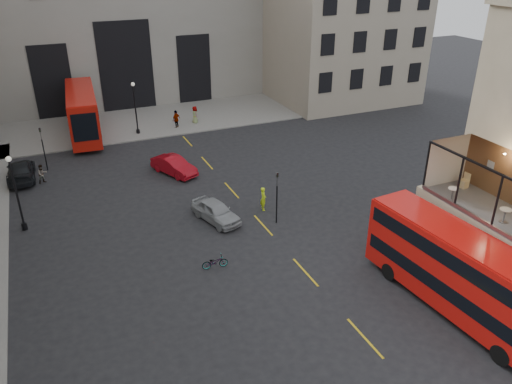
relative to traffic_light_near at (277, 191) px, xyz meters
name	(u,v)px	position (x,y,z in m)	size (l,w,h in m)	color
ground	(398,327)	(1.00, -12.00, -2.42)	(140.00, 140.00, 0.00)	black
host_frontage	(503,260)	(7.50, -12.00, -0.17)	(3.00, 11.00, 4.50)	#BFB08F
cafe_floor	(512,223)	(7.50, -12.00, 2.12)	(3.00, 10.00, 0.10)	slate
gateway	(114,21)	(-4.00, 35.99, 6.96)	(35.00, 10.60, 18.00)	gray
building_right	(333,9)	(21.00, 27.97, 7.97)	(16.60, 18.60, 20.00)	gray
pavement_far	(131,122)	(-5.00, 26.00, -2.36)	(40.00, 12.00, 0.12)	slate
traffic_light_near	(277,191)	(0.00, 0.00, 0.00)	(0.16, 0.20, 3.80)	black
traffic_light_far	(43,144)	(-14.00, 16.00, 0.00)	(0.16, 0.20, 3.80)	black
street_lamp_a	(18,198)	(-16.00, 6.00, -0.03)	(0.36, 0.36, 5.33)	black
street_lamp_b	(136,112)	(-5.00, 22.00, -0.03)	(0.36, 0.36, 5.33)	black
bus_near	(459,269)	(4.50, -11.92, 0.05)	(3.43, 11.20, 4.40)	red
bus_far	(83,111)	(-9.89, 23.73, 0.18)	(3.51, 11.78, 4.63)	#B3150C
car_a	(216,211)	(-3.71, 1.97, -1.71)	(1.70, 4.22, 1.44)	#919599
car_b	(174,166)	(-4.25, 10.91, -1.69)	(1.55, 4.45, 1.47)	#9A0914
car_c	(21,171)	(-16.00, 14.90, -1.68)	(2.08, 5.12, 1.49)	black
bicycle	(215,262)	(-5.71, -3.43, -2.01)	(0.54, 1.56, 0.82)	gray
cyclist	(263,199)	(-0.05, 2.10, -1.54)	(0.65, 0.43, 1.78)	#D3FF1A
pedestrian_a	(42,174)	(-14.43, 13.42, -1.64)	(0.76, 0.60, 1.57)	gray
pedestrian_b	(93,127)	(-9.22, 23.12, -1.45)	(1.26, 0.72, 1.95)	gray
pedestrian_c	(176,119)	(-0.88, 22.23, -1.45)	(1.14, 0.48, 1.95)	gray
pedestrian_d	(195,115)	(1.38, 22.99, -1.47)	(0.93, 0.60, 1.90)	gray
cafe_table_mid	(505,213)	(7.03, -11.81, 2.66)	(0.59, 0.59, 0.74)	beige
cafe_table_far	(453,192)	(6.45, -8.81, 2.64)	(0.56, 0.56, 0.70)	white
cafe_chair_d	(464,183)	(8.19, -7.89, 2.44)	(0.48, 0.48, 0.88)	#DBBC7E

